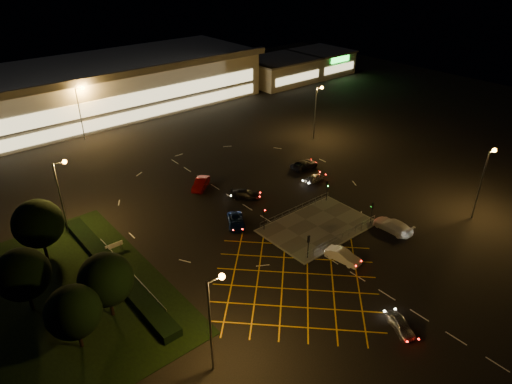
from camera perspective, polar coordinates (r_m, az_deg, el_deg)
ground at (r=61.41m, az=5.07°, el=-4.24°), size 180.00×180.00×0.00m
pedestrian_island at (r=61.47m, az=7.72°, el=-4.30°), size 14.00×9.00×0.12m
grass_verge at (r=54.34m, az=-22.01°, el=-11.59°), size 18.00×30.00×0.08m
hedge at (r=55.10m, az=-17.23°, el=-9.37°), size 2.00×26.00×1.00m
supermarket at (r=108.33m, az=-18.85°, el=12.32°), size 72.00×26.50×10.50m
retail_unit_a at (r=125.98m, az=2.96°, el=14.96°), size 18.80×14.80×6.35m
retail_unit_b at (r=137.03m, az=8.11°, el=15.86°), size 14.80×14.80×6.35m
streetlight_sw at (r=39.12m, az=-5.30°, el=-14.66°), size 1.78×0.56×10.03m
streetlight_se at (r=67.02m, az=26.69°, el=1.99°), size 1.78×0.56×10.03m
streetlight_nw at (r=61.71m, az=-23.10°, el=0.58°), size 1.78×0.56×10.03m
streetlight_ne at (r=87.26m, az=7.65°, el=10.69°), size 1.78×0.56×10.03m
streetlight_far_left at (r=92.27m, az=-21.04°, el=10.04°), size 1.78×0.56×10.03m
streetlight_far_right at (r=112.44m, az=-1.66°, el=15.04°), size 1.78×0.56×10.03m
signal_sw at (r=54.26m, az=6.57°, el=-6.27°), size 0.28×0.30×3.15m
signal_se at (r=62.28m, az=14.33°, el=-2.04°), size 0.28×0.30×3.15m
signal_nw at (r=59.05m, az=1.04°, el=-2.87°), size 0.28×0.30×3.15m
signal_ne at (r=66.49m, az=8.91°, el=0.64°), size 0.28×0.30×3.15m
tree_a at (r=45.23m, az=-21.88°, el=-13.74°), size 5.04×5.04×6.86m
tree_b at (r=51.10m, az=-27.16°, el=-9.14°), size 5.40×5.40×7.35m
tree_c at (r=58.17m, az=-25.58°, el=-3.59°), size 5.76×5.76×7.84m
tree_e at (r=47.32m, az=-18.25°, el=-10.34°), size 5.40×5.40×7.35m
car_near_silver at (r=48.37m, az=17.66°, el=-15.56°), size 2.88×3.97×1.26m
car_queue_white at (r=55.48m, az=10.83°, el=-7.86°), size 2.18×4.55×1.44m
car_left_blue at (r=60.98m, az=-2.51°, el=-3.68°), size 4.21×5.04×1.28m
car_far_dkgrey at (r=67.30m, az=-1.28°, el=-0.29°), size 4.43×4.41×1.29m
car_right_silver at (r=72.65m, az=7.32°, el=1.77°), size 3.69×1.71×1.22m
car_circ_red at (r=70.45m, az=-6.92°, el=1.03°), size 4.65×4.18×1.53m
car_east_grey at (r=76.70m, az=6.08°, el=3.44°), size 5.09×2.46×1.39m
car_approach_white at (r=62.43m, az=16.74°, el=-4.03°), size 2.24×5.45×1.58m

